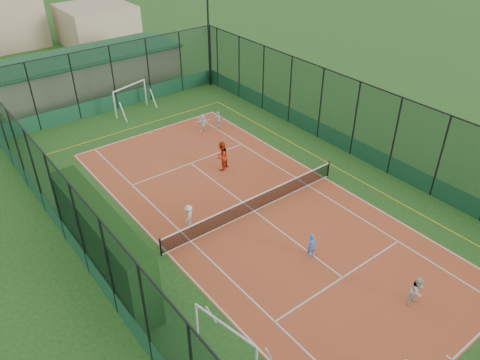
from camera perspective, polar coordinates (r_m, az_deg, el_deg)
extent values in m
plane|color=#1F4E1A|center=(25.65, 1.73, -3.81)|extent=(300.00, 300.00, 0.00)
cube|color=#A24F24|center=(25.65, 1.73, -3.80)|extent=(11.17, 23.97, 0.01)
cube|color=black|center=(21.68, -16.37, -7.36)|extent=(1.24, 8.27, 3.62)
imported|color=#4D80DB|center=(22.65, 8.74, -7.92)|extent=(0.53, 0.39, 1.34)
imported|color=silver|center=(21.57, 20.80, -12.51)|extent=(0.72, 0.57, 1.45)
imported|color=white|center=(24.51, -6.26, -4.26)|extent=(0.87, 0.84, 1.19)
imported|color=silver|center=(33.93, -2.66, 7.33)|extent=(0.82, 0.52, 1.30)
imported|color=white|center=(33.63, -4.54, 6.99)|extent=(1.23, 0.57, 1.28)
imported|color=red|center=(28.77, -2.24, 2.94)|extent=(1.13, 1.03, 1.88)
sphere|color=#CCE033|center=(25.75, -2.08, -3.54)|extent=(0.07, 0.07, 0.07)
sphere|color=#CCE033|center=(27.86, 3.96, -0.43)|extent=(0.07, 0.07, 0.07)
sphere|color=#CCE033|center=(26.85, -1.62, -1.79)|extent=(0.07, 0.07, 0.07)
sphere|color=#CCE033|center=(24.82, -6.18, -5.36)|extent=(0.07, 0.07, 0.07)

